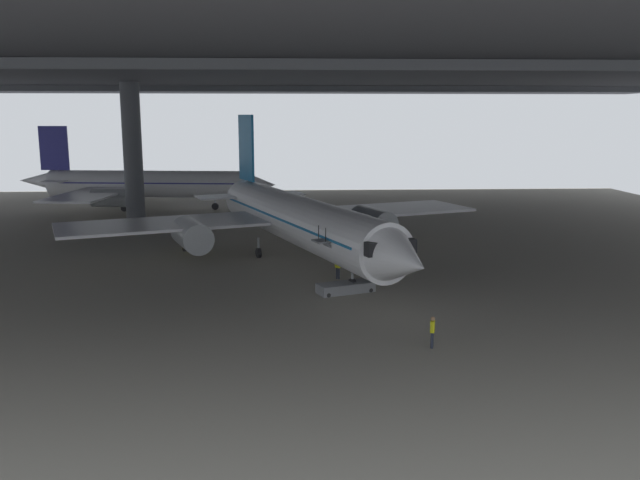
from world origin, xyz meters
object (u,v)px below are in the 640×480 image
at_px(airplane_main, 296,219).
at_px(boarding_stairs, 345,282).
at_px(crew_worker_near_nose, 432,330).
at_px(baggage_tug, 194,246).
at_px(crew_worker_by_stairs, 338,266).
at_px(airplane_distant, 144,184).

height_order(airplane_main, boarding_stairs, airplane_main).
relative_size(boarding_stairs, crew_worker_near_nose, 2.75).
bearing_deg(crew_worker_near_nose, baggage_tug, 121.82).
xyz_separation_m(crew_worker_by_stairs, baggage_tug, (-12.40, 10.83, -0.48)).
bearing_deg(airplane_main, crew_worker_by_stairs, -65.23).
height_order(boarding_stairs, baggage_tug, boarding_stairs).
relative_size(airplane_distant, baggage_tug, 14.18).
xyz_separation_m(boarding_stairs, airplane_distant, (-22.96, 43.28, 2.61)).
bearing_deg(airplane_main, airplane_distant, 121.08).
bearing_deg(airplane_main, baggage_tug, 155.98).
bearing_deg(baggage_tug, airplane_main, -24.02).
bearing_deg(boarding_stairs, airplane_distant, 117.95).
height_order(crew_worker_by_stairs, airplane_distant, airplane_distant).
height_order(crew_worker_near_nose, airplane_distant, airplane_distant).
height_order(airplane_distant, baggage_tug, airplane_distant).
distance_m(crew_worker_near_nose, baggage_tug, 30.93).
bearing_deg(baggage_tug, crew_worker_by_stairs, -41.13).
distance_m(crew_worker_by_stairs, airplane_distant, 45.52).
bearing_deg(baggage_tug, airplane_distant, 109.99).
distance_m(boarding_stairs, airplane_distant, 49.07).
distance_m(airplane_distant, baggage_tug, 30.48).
distance_m(crew_worker_near_nose, airplane_distant, 60.99).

